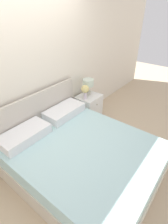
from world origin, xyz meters
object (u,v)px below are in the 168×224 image
Objects in this scene: bed at (80,156)px; table_lamp at (88,84)px; flower_vase at (85,90)px; nightstand at (89,108)px.

bed reaches higher than table_lamp.
bed is 6.99× the size of flower_vase.
nightstand is at bearing 7.42° from flower_vase.
table_lamp is (0.05, 0.06, 0.52)m from nightstand.
table_lamp reaches higher than flower_vase.
bed reaches higher than flower_vase.
table_lamp reaches higher than nightstand.
bed is at bearing -148.51° from nightstand.
flower_vase is at bearing -172.58° from nightstand.
bed is 1.31m from flower_vase.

